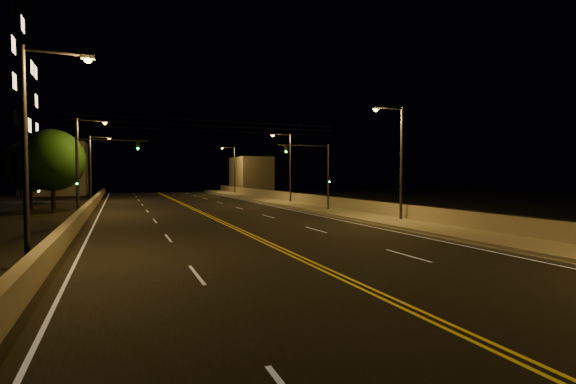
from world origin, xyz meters
name	(u,v)px	position (x,y,z in m)	size (l,w,h in m)	color
road	(245,233)	(0.00, 20.00, 0.01)	(18.00, 120.00, 0.02)	black
sidewalk	(394,222)	(10.80, 20.00, 0.15)	(3.60, 120.00, 0.30)	gray
curb	(371,225)	(8.93, 20.00, 0.07)	(0.14, 120.00, 0.15)	gray
parapet_wall	(413,212)	(12.45, 20.00, 0.80)	(0.30, 120.00, 1.00)	#9B9581
jersey_barrier	(66,233)	(-9.51, 20.00, 0.48)	(0.45, 120.00, 0.96)	#9B9581
distant_building_right	(251,175)	(16.50, 72.55, 3.37)	(6.00, 10.00, 6.74)	gray
distant_building_left	(60,169)	(-16.00, 75.03, 4.45)	(8.00, 8.00, 8.90)	gray
parapet_rail	(413,205)	(12.45, 20.00, 1.33)	(0.06, 0.06, 120.00)	black
lane_markings	(245,233)	(0.00, 19.93, 0.02)	(17.32, 116.00, 0.00)	silver
streetlight_1	(398,156)	(11.50, 20.55, 4.84)	(2.55, 0.28, 8.30)	#2D2D33
streetlight_2	(288,163)	(11.50, 41.33, 4.84)	(2.55, 0.28, 8.30)	#2D2D33
streetlight_3	(233,167)	(11.50, 66.73, 4.84)	(2.55, 0.28, 8.30)	#2D2D33
streetlight_4	(34,139)	(-9.90, 14.14, 4.84)	(2.55, 0.28, 8.30)	#2D2D33
streetlight_5	(81,159)	(-9.90, 35.80, 4.84)	(2.55, 0.28, 8.30)	#2D2D33
streetlight_6	(93,164)	(-9.90, 53.26, 4.84)	(2.55, 0.28, 8.30)	#2D2D33
traffic_signal_right	(319,169)	(10.02, 30.23, 3.97)	(5.11, 0.31, 6.30)	#2D2D33
traffic_signal_left	(92,168)	(-8.82, 30.23, 3.97)	(5.11, 0.31, 6.30)	#2D2D33
overhead_wires	(211,126)	(0.00, 29.50, 7.40)	(22.00, 0.03, 0.83)	black
tree_0	(52,160)	(-12.53, 39.18, 4.80)	(5.62, 5.62, 7.61)	black
tree_1	(30,166)	(-15.15, 44.26, 4.31)	(5.05, 5.05, 6.84)	black
tree_2	(52,170)	(-14.34, 53.02, 3.99)	(4.67, 4.67, 6.33)	black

